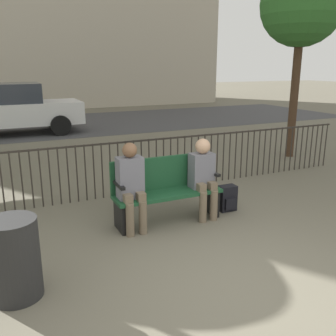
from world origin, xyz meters
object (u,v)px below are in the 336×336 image
object	(u,v)px
seated_person_0	(131,183)
seated_person_1	(203,174)
backpack	(227,198)
tree_1	(302,5)
trash_bin	(14,259)
park_bench	(166,188)
parked_car_0	(10,108)

from	to	relation	value
seated_person_0	seated_person_1	world-z (taller)	seated_person_0
backpack	seated_person_1	bearing A→B (deg)	-172.93
seated_person_1	backpack	xyz separation A→B (m)	(0.48, 0.06, -0.47)
tree_1	seated_person_0	bearing A→B (deg)	-153.81
seated_person_1	trash_bin	xyz separation A→B (m)	(-2.62, -0.97, -0.26)
tree_1	trash_bin	bearing A→B (deg)	-152.23
park_bench	seated_person_0	size ratio (longest dim) A/B	1.28
backpack	tree_1	size ratio (longest dim) A/B	0.09
seated_person_0	seated_person_1	size ratio (longest dim) A/B	1.03
seated_person_0	parked_car_0	size ratio (longest dim) A/B	0.29
seated_person_0	seated_person_1	bearing A→B (deg)	-0.10
seated_person_1	backpack	size ratio (longest dim) A/B	2.96
park_bench	seated_person_0	bearing A→B (deg)	-167.23
park_bench	tree_1	bearing A→B (deg)	27.72
seated_person_0	parked_car_0	xyz separation A→B (m)	(-1.08, 8.53, 0.17)
park_bench	trash_bin	size ratio (longest dim) A/B	1.93
seated_person_1	park_bench	bearing A→B (deg)	166.51
backpack	trash_bin	distance (m)	3.27
park_bench	parked_car_0	size ratio (longest dim) A/B	0.37
seated_person_0	tree_1	world-z (taller)	tree_1
seated_person_1	trash_bin	size ratio (longest dim) A/B	1.46
parked_car_0	trash_bin	distance (m)	9.52
seated_person_1	trash_bin	distance (m)	2.81
park_bench	trash_bin	xyz separation A→B (m)	(-2.08, -1.10, -0.09)
backpack	parked_car_0	size ratio (longest dim) A/B	0.09
tree_1	trash_bin	distance (m)	7.94
parked_car_0	trash_bin	world-z (taller)	parked_car_0
seated_person_0	seated_person_1	distance (m)	1.09
seated_person_1	tree_1	xyz separation A→B (m)	(3.86, 2.44, 2.80)
trash_bin	seated_person_1	bearing A→B (deg)	20.38
seated_person_0	parked_car_0	world-z (taller)	parked_car_0
park_bench	parked_car_0	xyz separation A→B (m)	(-1.64, 8.40, 0.35)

